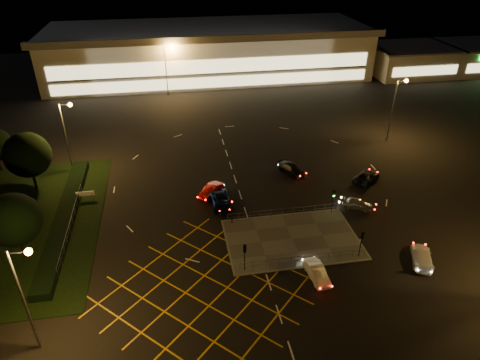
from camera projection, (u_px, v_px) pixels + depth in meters
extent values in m
plane|color=black|center=(270.00, 230.00, 48.16)|extent=(180.00, 180.00, 0.00)
cube|color=#4C4944|center=(292.00, 239.00, 46.73)|extent=(14.00, 9.00, 0.12)
cube|color=black|center=(21.00, 224.00, 49.11)|extent=(18.00, 30.00, 0.08)
cube|color=black|center=(65.00, 217.00, 49.61)|extent=(2.00, 26.00, 1.00)
cube|color=beige|center=(209.00, 52.00, 98.33)|extent=(70.00, 25.00, 10.00)
cube|color=slate|center=(208.00, 28.00, 95.70)|extent=(72.00, 26.50, 0.60)
cube|color=#FFEAA5|center=(215.00, 67.00, 87.66)|extent=(66.00, 0.20, 3.00)
cube|color=#FFEAA5|center=(216.00, 82.00, 89.28)|extent=(66.00, 0.20, 2.20)
cube|color=beige|center=(409.00, 61.00, 99.34)|extent=(18.00, 14.00, 6.00)
cube|color=slate|center=(412.00, 47.00, 97.75)|extent=(18.80, 14.80, 0.40)
cube|color=#FFEAA5|center=(425.00, 71.00, 93.55)|extent=(15.30, 0.20, 2.00)
cube|color=beige|center=(472.00, 58.00, 101.70)|extent=(14.00, 14.00, 6.00)
cube|color=slate|center=(475.00, 44.00, 100.11)|extent=(14.80, 14.80, 0.40)
cylinder|color=slate|center=(25.00, 303.00, 32.19)|extent=(0.20, 0.20, 10.00)
cylinder|color=slate|center=(18.00, 252.00, 29.86)|extent=(1.40, 0.12, 0.12)
sphere|color=orange|center=(28.00, 252.00, 29.99)|extent=(0.56, 0.56, 0.56)
cylinder|color=slate|center=(66.00, 139.00, 57.39)|extent=(0.20, 0.20, 10.00)
cylinder|color=slate|center=(64.00, 105.00, 55.06)|extent=(1.40, 0.12, 0.12)
sphere|color=orange|center=(70.00, 105.00, 55.19)|extent=(0.56, 0.56, 0.56)
cylinder|color=slate|center=(392.00, 111.00, 66.18)|extent=(0.20, 0.20, 10.00)
cylinder|color=slate|center=(402.00, 81.00, 63.85)|extent=(1.40, 0.12, 0.12)
sphere|color=orange|center=(406.00, 81.00, 63.98)|extent=(0.56, 0.56, 0.56)
cylinder|color=slate|center=(166.00, 71.00, 84.95)|extent=(0.20, 0.20, 10.00)
cylinder|color=slate|center=(168.00, 46.00, 82.63)|extent=(1.40, 0.12, 0.12)
sphere|color=orange|center=(171.00, 46.00, 82.76)|extent=(0.56, 0.56, 0.56)
cylinder|color=slate|center=(352.00, 60.00, 92.56)|extent=(0.20, 0.20, 10.00)
cylinder|color=slate|center=(358.00, 37.00, 90.24)|extent=(1.40, 0.12, 0.12)
sphere|color=orange|center=(362.00, 37.00, 90.37)|extent=(0.56, 0.56, 0.56)
cylinder|color=black|center=(245.00, 258.00, 41.65)|extent=(0.10, 0.10, 3.00)
cube|color=black|center=(245.00, 249.00, 41.05)|extent=(0.28, 0.18, 0.90)
sphere|color=#19FF33|center=(244.00, 248.00, 41.16)|extent=(0.16, 0.16, 0.16)
cylinder|color=black|center=(361.00, 245.00, 43.43)|extent=(0.10, 0.10, 3.00)
cube|color=black|center=(362.00, 235.00, 42.82)|extent=(0.28, 0.18, 0.90)
sphere|color=#19FF33|center=(362.00, 235.00, 42.93)|extent=(0.16, 0.16, 0.16)
cylinder|color=black|center=(232.00, 212.00, 48.45)|extent=(0.10, 0.10, 3.00)
cube|color=black|center=(232.00, 203.00, 47.85)|extent=(0.28, 0.18, 0.90)
sphere|color=#FF0C0C|center=(232.00, 204.00, 47.74)|extent=(0.16, 0.16, 0.16)
cylinder|color=black|center=(333.00, 202.00, 50.23)|extent=(0.10, 0.10, 3.00)
cube|color=black|center=(334.00, 193.00, 49.62)|extent=(0.28, 0.18, 0.90)
sphere|color=#19FF33|center=(334.00, 194.00, 49.51)|extent=(0.16, 0.16, 0.16)
cylinder|color=black|center=(34.00, 179.00, 55.20)|extent=(0.36, 0.36, 2.88)
sphere|color=black|center=(27.00, 155.00, 53.42)|extent=(5.76, 5.76, 5.76)
cylinder|color=black|center=(0.00, 163.00, 59.55)|extent=(0.36, 0.36, 2.34)
cylinder|color=black|center=(22.00, 246.00, 43.64)|extent=(0.36, 0.36, 2.70)
sphere|color=black|center=(14.00, 220.00, 41.97)|extent=(5.40, 5.40, 5.40)
imported|color=silver|center=(317.00, 273.00, 41.29)|extent=(1.72, 4.07, 1.31)
imported|color=#0C1B49|center=(221.00, 201.00, 52.11)|extent=(2.70, 5.25, 1.42)
imported|color=black|center=(292.00, 169.00, 59.18)|extent=(3.79, 4.79, 1.30)
imported|color=silver|center=(357.00, 204.00, 51.76)|extent=(3.78, 3.16, 1.22)
imported|color=maroon|center=(211.00, 191.00, 54.18)|extent=(3.78, 4.12, 1.37)
imported|color=black|center=(367.00, 177.00, 57.37)|extent=(4.97, 4.64, 1.30)
imported|color=silver|center=(422.00, 257.00, 43.27)|extent=(3.53, 4.95, 1.33)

